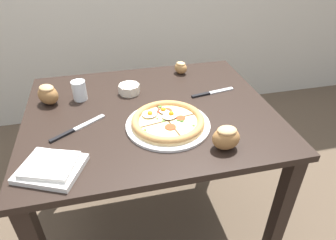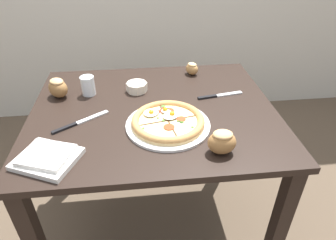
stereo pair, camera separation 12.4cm
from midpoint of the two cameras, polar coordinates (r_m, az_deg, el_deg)
name	(u,v)px [view 2 (the right image)]	position (r m, az deg, el deg)	size (l,w,h in m)	color
ground_plane	(157,218)	(1.90, -0.14, -18.33)	(12.00, 12.00, 0.00)	brown
dining_table	(154,130)	(1.43, -0.17, -1.92)	(1.11, 0.91, 0.78)	black
pizza	(168,122)	(1.24, 2.82, -0.44)	(0.35, 0.35, 0.05)	white
ramekin_bowl	(137,87)	(1.50, -3.62, 6.28)	(0.11, 0.11, 0.05)	silver
napkin_folded	(47,157)	(1.13, -19.18, -6.88)	(0.26, 0.24, 0.04)	silver
bread_piece_near	(192,68)	(1.68, 6.72, 9.69)	(0.09, 0.09, 0.07)	#B27F47
bread_piece_mid	(58,87)	(1.51, -18.08, 5.84)	(0.13, 0.13, 0.09)	olive
bread_piece_far	(222,142)	(1.12, 13.40, -4.13)	(0.11, 0.08, 0.09)	#A3703D
knife_main	(219,95)	(1.50, 12.13, 4.54)	(0.23, 0.06, 0.01)	silver
knife_spare	(80,122)	(1.31, -13.81, -0.46)	(0.22, 0.16, 0.01)	silver
water_glass	(88,87)	(1.50, -12.71, 6.15)	(0.07, 0.07, 0.09)	white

